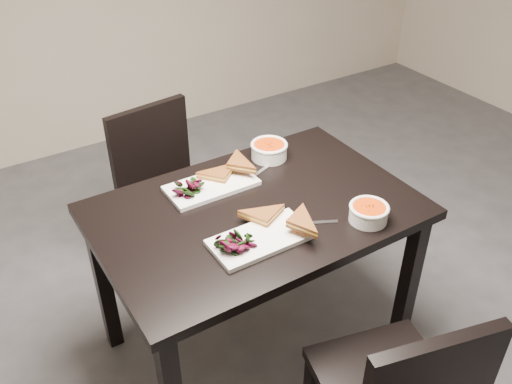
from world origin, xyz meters
TOP-DOWN VIEW (x-y plane):
  - ground at (0.00, 0.00)m, footprint 5.00×5.00m
  - table at (-0.47, 0.33)m, footprint 1.20×0.80m
  - chair_far at (-0.54, 1.05)m, footprint 0.47×0.47m
  - plate_near at (-0.56, 0.15)m, footprint 0.36×0.18m
  - sandwich_near at (-0.50, 0.16)m, footprint 0.22×0.20m
  - salad_near at (-0.66, 0.15)m, footprint 0.11×0.10m
  - soup_bowl_near at (-0.17, 0.04)m, footprint 0.15×0.15m
  - cutlery_near at (-0.35, 0.13)m, footprint 0.17×0.09m
  - plate_far at (-0.55, 0.53)m, footprint 0.36×0.18m
  - sandwich_far at (-0.49, 0.52)m, footprint 0.22×0.22m
  - salad_far at (-0.65, 0.53)m, footprint 0.11×0.10m
  - soup_bowl_far at (-0.23, 0.61)m, footprint 0.16×0.16m
  - cutlery_far at (-0.35, 0.52)m, footprint 0.17×0.08m

SIDE VIEW (x-z plane):
  - ground at x=0.00m, z-range 0.00..0.00m
  - chair_far at x=-0.54m, z-range 0.06..0.91m
  - table at x=-0.47m, z-range 0.28..1.03m
  - cutlery_near at x=-0.35m, z-range 0.75..0.75m
  - cutlery_far at x=-0.35m, z-range 0.75..0.75m
  - plate_near at x=-0.56m, z-range 0.75..0.77m
  - plate_far at x=-0.55m, z-range 0.75..0.77m
  - soup_bowl_near at x=-0.17m, z-range 0.75..0.82m
  - soup_bowl_far at x=-0.23m, z-range 0.75..0.83m
  - salad_near at x=-0.66m, z-range 0.77..0.82m
  - salad_far at x=-0.65m, z-range 0.77..0.82m
  - sandwich_near at x=-0.50m, z-range 0.77..0.83m
  - sandwich_far at x=-0.49m, z-range 0.77..0.83m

